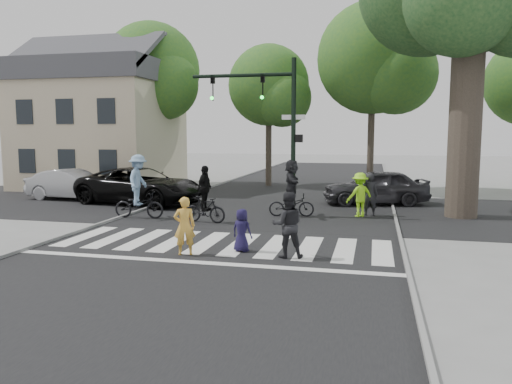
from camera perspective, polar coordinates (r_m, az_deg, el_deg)
ground at (r=13.74m, az=-4.96°, el=-6.80°), size 120.00×120.00×0.00m
road_stem at (r=18.45m, az=-0.07°, el=-3.23°), size 10.00×70.00×0.01m
road_cross at (r=21.34m, az=1.80°, el=-1.85°), size 70.00×10.00×0.01m
curb_left at (r=20.20m, az=-14.16°, el=-2.42°), size 0.10×70.00×0.10m
curb_right at (r=17.97m, az=15.82°, el=-3.62°), size 0.10×70.00×0.10m
crosswalk at (r=14.35m, az=-4.13°, el=-6.16°), size 10.00×3.85×0.01m
traffic_signal at (r=19.27m, az=1.80°, el=8.83°), size 4.45×0.29×6.00m
bg_tree_0 at (r=33.95m, az=-19.01°, el=11.41°), size 5.46×5.20×8.97m
bg_tree_1 at (r=31.16m, az=-11.53°, el=13.02°), size 6.09×5.80×9.80m
bg_tree_2 at (r=29.99m, az=1.87°, el=11.72°), size 5.04×4.80×8.40m
bg_tree_3 at (r=28.18m, az=13.86°, el=14.23°), size 6.30×6.00×10.20m
house at (r=30.94m, az=-17.31°, el=7.60°), size 8.40×8.10×8.82m
pedestrian_woman at (r=13.29m, az=-8.17°, el=-3.87°), size 0.67×0.57×1.56m
pedestrian_child at (r=13.56m, az=-1.63°, el=-4.40°), size 0.65×0.51×1.18m
pedestrian_adult at (r=12.90m, az=3.63°, el=-3.76°), size 0.97×0.84×1.73m
cyclist_left at (r=19.27m, az=-13.27°, el=0.14°), size 1.94×1.28×2.40m
cyclist_mid at (r=17.96m, az=-5.87°, el=-0.83°), size 1.61×1.00×2.06m
cyclist_right at (r=19.18m, az=4.09°, el=0.08°), size 1.80×1.68×2.19m
car_suv at (r=23.13m, az=-13.06°, el=0.69°), size 6.34×3.81×1.65m
car_silver at (r=25.52m, az=-20.22°, el=0.80°), size 4.52×1.80×1.46m
car_grey at (r=23.00m, az=13.49°, el=0.57°), size 4.95×2.92×1.58m
bystander_hivis at (r=19.51m, az=11.79°, el=-0.31°), size 1.27×1.10×1.70m
bystander_dark at (r=19.81m, az=12.89°, el=-0.30°), size 0.61×0.40×1.66m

